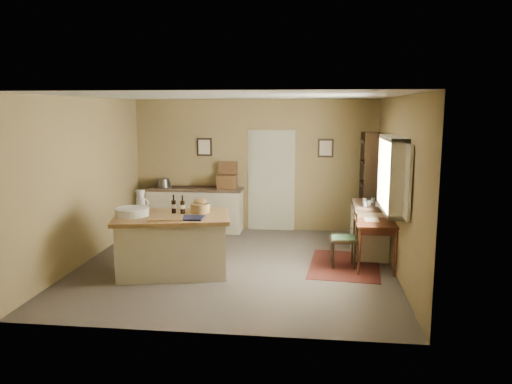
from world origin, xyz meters
The scene contains 16 objects.
ground centered at (0.00, 0.00, 0.00)m, with size 5.00×5.00×0.00m, color brown.
wall_back centered at (0.00, 2.50, 1.35)m, with size 5.00×0.10×2.70m, color olive.
wall_front centered at (0.00, -2.50, 1.35)m, with size 5.00×0.10×2.70m, color olive.
wall_left centered at (-2.50, 0.00, 1.35)m, with size 0.10×5.00×2.70m, color olive.
wall_right centered at (2.50, 0.00, 1.35)m, with size 0.10×5.00×2.70m, color olive.
ceiling centered at (0.00, 0.00, 2.70)m, with size 5.00×5.00×0.00m, color silver.
door centered at (0.35, 2.47, 1.05)m, with size 0.97×0.06×2.11m, color #B2B095.
framed_prints centered at (0.20, 2.48, 1.72)m, with size 2.82×0.02×0.38m.
window centered at (2.42, -0.20, 1.55)m, with size 0.25×1.99×1.12m.
work_island centered at (-0.91, -0.48, 0.48)m, with size 1.91×1.45×1.20m.
sideboard centered at (-1.19, 2.20, 0.48)m, with size 1.96×0.56×1.18m.
rug centered at (1.75, 0.19, 0.00)m, with size 1.10×1.60×0.01m, color #471512.
writing_desk centered at (2.20, 0.19, 0.67)m, with size 0.61×1.00×0.82m.
desk_chair centered at (1.71, 0.15, 0.44)m, with size 0.41×0.41×0.89m, color black, non-canonical shape.
right_cabinet centered at (2.20, 0.88, 0.46)m, with size 0.59×1.05×0.99m.
shelving_unit centered at (2.35, 1.95, 1.03)m, with size 0.35×0.93×2.06m.
Camera 1 is at (1.23, -7.69, 2.51)m, focal length 35.00 mm.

